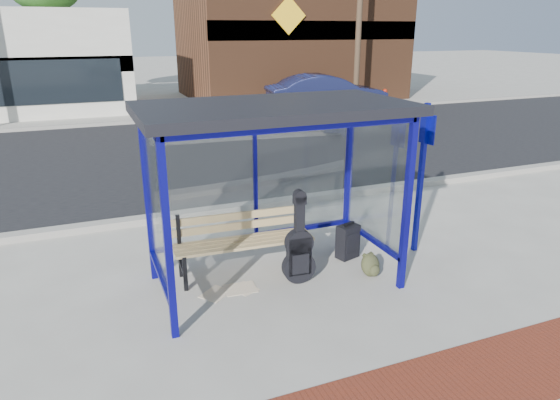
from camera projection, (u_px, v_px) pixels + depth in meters
name	position (u px, v px, depth m)	size (l,w,h in m)	color
ground	(275.00, 282.00, 6.79)	(120.00, 120.00, 0.00)	#B2ADA0
curb_near	(218.00, 210.00, 9.31)	(60.00, 0.25, 0.12)	gray
street_asphalt	(170.00, 153.00, 13.80)	(60.00, 10.00, 0.00)	black
curb_far	(144.00, 121.00, 18.25)	(60.00, 0.25, 0.12)	gray
far_sidewalk	(138.00, 115.00, 19.94)	(60.00, 4.00, 0.01)	#B2ADA0
bus_shelter	(272.00, 131.00, 6.18)	(3.30, 1.80, 2.42)	#0C0B7C
storefront_brown	(289.00, 30.00, 24.79)	(10.00, 7.08, 6.40)	#59331E
utility_pole_east	(360.00, 7.00, 20.39)	(1.60, 0.24, 8.00)	#4C3826
bench	(243.00, 238.00, 6.92)	(1.95, 0.57, 0.91)	black
guitar_bag	(299.00, 252.00, 6.66)	(0.46, 0.16, 1.23)	black
suitcase	(348.00, 242.00, 7.43)	(0.37, 0.29, 0.57)	black
backpack	(371.00, 266.00, 6.91)	(0.30, 0.28, 0.33)	#2E311B
sign_post	(422.00, 171.00, 7.38)	(0.11, 0.28, 2.28)	#0C108B
newspaper_a	(240.00, 289.00, 6.62)	(0.42, 0.33, 0.01)	white
newspaper_b	(216.00, 294.00, 6.49)	(0.38, 0.30, 0.01)	white
newspaper_c	(245.00, 288.00, 6.62)	(0.33, 0.26, 0.01)	white
parked_car	(327.00, 95.00, 19.80)	(1.67, 4.80, 1.58)	#181D45
fire_hydrant	(385.00, 96.00, 22.61)	(0.32, 0.21, 0.70)	#A41F0B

